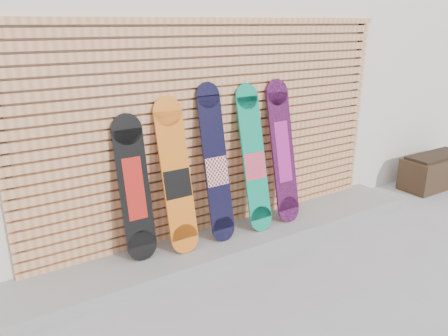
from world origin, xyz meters
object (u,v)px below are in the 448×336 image
at_px(snowboard_0, 134,189).
at_px(snowboard_1, 176,177).
at_px(snowboard_3, 254,160).
at_px(planter_box, 435,171).
at_px(snowboard_2, 216,165).
at_px(snowboard_4, 283,152).

xyz_separation_m(snowboard_0, snowboard_1, (0.40, -0.05, 0.05)).
xyz_separation_m(snowboard_0, snowboard_3, (1.31, -0.06, 0.07)).
bearing_deg(snowboard_3, planter_box, -3.14).
distance_m(snowboard_2, snowboard_4, 0.86).
bearing_deg(snowboard_0, snowboard_1, -7.24).
relative_size(planter_box, snowboard_1, 0.72).
height_order(snowboard_2, snowboard_4, snowboard_2).
height_order(snowboard_0, snowboard_2, snowboard_2).
distance_m(snowboard_0, snowboard_4, 1.71).
relative_size(snowboard_2, snowboard_3, 1.03).
height_order(snowboard_3, snowboard_4, snowboard_4).
bearing_deg(planter_box, snowboard_3, 176.86).
distance_m(snowboard_0, snowboard_1, 0.41).
height_order(snowboard_1, snowboard_3, snowboard_3).
bearing_deg(snowboard_2, snowboard_1, -179.46).
bearing_deg(snowboard_0, snowboard_4, -1.68).
xyz_separation_m(snowboard_2, snowboard_4, (0.86, -0.00, -0.00)).
height_order(snowboard_2, snowboard_3, snowboard_2).
bearing_deg(snowboard_4, snowboard_1, -179.94).
height_order(snowboard_0, snowboard_3, snowboard_3).
bearing_deg(snowboard_1, snowboard_4, 0.06).
bearing_deg(planter_box, snowboard_2, 177.05).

